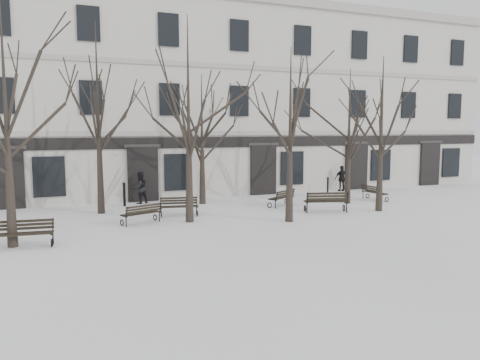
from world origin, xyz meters
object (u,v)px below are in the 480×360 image
tree_1 (188,94)px  bench_4 (282,197)px  bench_2 (326,201)px  bench_0 (25,233)px  tree_0 (5,94)px  bench_5 (374,192)px  tree_3 (382,115)px  tree_2 (290,114)px  bench_3 (179,206)px  bench_1 (142,213)px

tree_1 → bench_4: 7.47m
bench_2 → bench_4: bearing=-48.3°
tree_1 → bench_0: bearing=-161.7°
tree_0 → bench_5: (17.38, 3.85, -4.51)m
tree_3 → bench_5: size_ratio=4.38×
tree_2 → bench_3: 6.34m
bench_5 → tree_3: bearing=143.3°
tree_0 → tree_1: size_ratio=0.95×
tree_3 → bench_3: size_ratio=4.14×
tree_0 → tree_1: (6.51, 1.83, 0.28)m
tree_0 → tree_2: tree_0 is taller
bench_5 → bench_4: bearing=86.4°
bench_4 → bench_5: 5.51m
bench_3 → bench_4: size_ratio=1.01×
bench_0 → bench_3: bench_0 is taller
bench_1 → bench_3: size_ratio=0.99×
tree_1 → bench_0: (-6.12, -2.02, -4.75)m
tree_3 → bench_2: bearing=167.8°
tree_2 → bench_2: bearing=25.6°
tree_0 → tree_3: (15.51, 1.06, -0.47)m
bench_0 → bench_4: size_ratio=1.05×
bench_0 → bench_4: (11.48, 4.11, -0.02)m
bench_4 → tree_1: bearing=-9.9°
tree_0 → bench_3: (6.43, 3.29, -4.49)m
bench_4 → tree_3: bearing=110.7°
bench_0 → bench_5: (16.99, 4.03, -0.04)m
tree_3 → bench_4: tree_3 is taller
bench_2 → tree_2: bearing=41.9°
tree_0 → bench_4: size_ratio=4.59×
bench_1 → bench_3: 2.17m
tree_1 → bench_5: tree_1 is taller
bench_4 → tree_2: bearing=36.2°
tree_2 → tree_3: (5.12, 0.69, 0.01)m
tree_1 → bench_4: size_ratio=4.85×
tree_1 → bench_3: (-0.08, 1.45, -4.77)m
bench_4 → bench_3: bearing=-24.5°
tree_3 → tree_1: bearing=175.1°
tree_2 → bench_5: size_ratio=4.37×
bench_0 → bench_5: 17.46m
tree_2 → bench_1: tree_2 is taller
bench_2 → bench_1: bearing=12.6°
bench_3 → tree_1: bearing=-76.2°
tree_1 → tree_3: size_ratio=1.17×
tree_0 → bench_2: tree_0 is taller
tree_2 → tree_3: size_ratio=1.00×
bench_4 → bench_0: bearing=-11.5°
tree_3 → bench_3: 10.17m
tree_2 → bench_0: 10.78m
tree_0 → bench_4: tree_0 is taller
tree_1 → bench_1: tree_1 is taller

